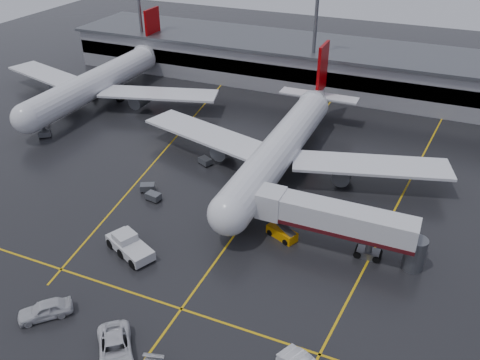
% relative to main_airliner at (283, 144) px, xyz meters
% --- Properties ---
extents(ground, '(220.00, 220.00, 0.00)m').
position_rel_main_airliner_xyz_m(ground, '(0.00, -9.70, -4.21)').
color(ground, black).
rests_on(ground, ground).
extents(apron_line_centre, '(0.25, 90.00, 0.02)m').
position_rel_main_airliner_xyz_m(apron_line_centre, '(0.00, -9.70, -4.20)').
color(apron_line_centre, gold).
rests_on(apron_line_centre, ground).
extents(apron_line_stop, '(60.00, 0.25, 0.02)m').
position_rel_main_airliner_xyz_m(apron_line_stop, '(0.00, -31.70, -4.20)').
color(apron_line_stop, gold).
rests_on(apron_line_stop, ground).
extents(apron_line_left, '(9.99, 69.35, 0.02)m').
position_rel_main_airliner_xyz_m(apron_line_left, '(-20.00, 0.30, -4.20)').
color(apron_line_left, gold).
rests_on(apron_line_left, ground).
extents(apron_line_right, '(7.57, 69.64, 0.02)m').
position_rel_main_airliner_xyz_m(apron_line_right, '(18.00, 0.30, -4.20)').
color(apron_line_right, gold).
rests_on(apron_line_right, ground).
extents(terminal, '(122.00, 19.00, 8.60)m').
position_rel_main_airliner_xyz_m(terminal, '(0.00, 38.23, 0.11)').
color(terminal, gray).
rests_on(terminal, ground).
extents(light_mast_left, '(3.00, 1.20, 25.45)m').
position_rel_main_airliner_xyz_m(light_mast_left, '(-45.00, 32.30, 10.27)').
color(light_mast_left, '#595B60').
rests_on(light_mast_left, ground).
extents(light_mast_mid, '(3.00, 1.20, 25.45)m').
position_rel_main_airliner_xyz_m(light_mast_mid, '(-5.00, 32.30, 10.27)').
color(light_mast_mid, '#595B60').
rests_on(light_mast_mid, ground).
extents(main_airliner, '(48.80, 45.60, 14.10)m').
position_rel_main_airliner_xyz_m(main_airliner, '(0.00, 0.00, 0.00)').
color(main_airliner, silver).
rests_on(main_airliner, ground).
extents(second_airliner, '(48.80, 45.60, 14.10)m').
position_rel_main_airliner_xyz_m(second_airliner, '(-42.00, 12.00, 0.00)').
color(second_airliner, silver).
rests_on(second_airliner, ground).
extents(jet_bridge, '(19.90, 3.40, 6.05)m').
position_rel_main_airliner_xyz_m(jet_bridge, '(11.87, -15.70, -0.28)').
color(jet_bridge, silver).
rests_on(jet_bridge, ground).
extents(pushback_tractor, '(7.24, 5.26, 2.41)m').
position_rel_main_airliner_xyz_m(pushback_tractor, '(-10.07, -26.01, -3.25)').
color(pushback_tractor, silver).
rests_on(pushback_tractor, ground).
extents(belt_loader, '(4.26, 3.10, 2.49)m').
position_rel_main_airliner_xyz_m(belt_loader, '(5.52, -16.12, -3.59)').
color(belt_loader, orange).
rests_on(belt_loader, ground).
extents(service_van_a, '(6.51, 7.03, 1.83)m').
position_rel_main_airliner_xyz_m(service_van_a, '(-2.63, -39.27, -3.29)').
color(service_van_a, silver).
rests_on(service_van_a, ground).
extents(service_van_d, '(5.25, 5.24, 1.80)m').
position_rel_main_airliner_xyz_m(service_van_d, '(-12.06, -37.92, -3.31)').
color(service_van_d, silver).
rests_on(service_van_d, ground).
extents(baggage_cart_a, '(2.18, 1.60, 1.12)m').
position_rel_main_airliner_xyz_m(baggage_cart_a, '(-13.43, -15.22, -3.58)').
color(baggage_cart_a, '#595B60').
rests_on(baggage_cart_a, ground).
extents(baggage_cart_b, '(2.37, 2.07, 1.12)m').
position_rel_main_airliner_xyz_m(baggage_cart_b, '(-15.46, -13.50, -3.58)').
color(baggage_cart_b, '#595B60').
rests_on(baggage_cart_b, ground).
extents(baggage_cart_c, '(2.37, 2.05, 1.12)m').
position_rel_main_airliner_xyz_m(baggage_cart_c, '(-11.43, -3.37, -3.58)').
color(baggage_cart_c, '#595B60').
rests_on(baggage_cart_c, ground).
extents(baggage_cart_d, '(2.33, 1.91, 1.12)m').
position_rel_main_airliner_xyz_m(baggage_cart_d, '(-45.82, -0.77, -3.58)').
color(baggage_cart_d, '#595B60').
rests_on(baggage_cart_d, ground).
extents(baggage_cart_e, '(2.38, 2.22, 1.12)m').
position_rel_main_airliner_xyz_m(baggage_cart_e, '(-41.05, -5.55, -3.58)').
color(baggage_cart_e, '#595B60').
rests_on(baggage_cart_e, ground).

